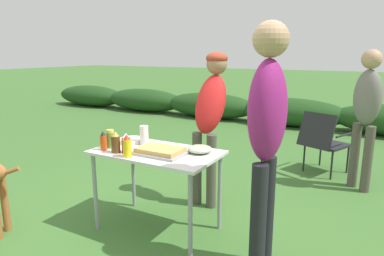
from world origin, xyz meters
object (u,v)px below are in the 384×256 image
at_px(standing_person_in_red_jacket, 267,127).
at_px(standing_person_with_beanie, 366,107).
at_px(camp_chair_green_behind_table, 323,140).
at_px(ketchup_bottle, 126,143).
at_px(relish_jar, 111,139).
at_px(mixing_bowl, 200,149).
at_px(beer_bottle, 116,143).
at_px(folding_table, 157,159).
at_px(plate_stack, 131,140).
at_px(paper_cup_stack, 144,135).
at_px(mustard_bottle, 127,146).
at_px(standing_person_in_dark_puffer, 211,109).
at_px(hot_sauce_bottle, 103,141).
at_px(food_tray, 160,151).

distance_m(standing_person_in_red_jacket, standing_person_with_beanie, 2.15).
distance_m(standing_person_with_beanie, camp_chair_green_behind_table, 0.77).
relative_size(ketchup_bottle, relish_jar, 1.03).
bearing_deg(mixing_bowl, beer_bottle, -151.26).
distance_m(folding_table, ketchup_bottle, 0.30).
xyz_separation_m(plate_stack, standing_person_in_red_jacket, (1.40, -0.29, 0.33)).
bearing_deg(paper_cup_stack, ketchup_bottle, -85.39).
height_order(mixing_bowl, standing_person_in_red_jacket, standing_person_in_red_jacket).
bearing_deg(folding_table, standing_person_in_red_jacket, -8.64).
relative_size(relish_jar, standing_person_with_beanie, 0.10).
xyz_separation_m(beer_bottle, standing_person_in_red_jacket, (1.29, 0.05, 0.26)).
bearing_deg(standing_person_with_beanie, mustard_bottle, -89.22).
xyz_separation_m(mixing_bowl, paper_cup_stack, (-0.57, -0.02, 0.06)).
height_order(standing_person_in_dark_puffer, standing_person_with_beanie, standing_person_with_beanie).
relative_size(hot_sauce_bottle, mustard_bottle, 0.89).
bearing_deg(standing_person_with_beanie, standing_person_in_red_jacket, -66.16).
distance_m(hot_sauce_bottle, standing_person_in_dark_puffer, 1.14).
xyz_separation_m(plate_stack, standing_person_in_dark_puffer, (0.53, 0.63, 0.26)).
height_order(ketchup_bottle, camp_chair_green_behind_table, ketchup_bottle).
distance_m(paper_cup_stack, standing_person_with_beanie, 2.53).
distance_m(paper_cup_stack, standing_person_in_dark_puffer, 0.77).
bearing_deg(standing_person_in_dark_puffer, standing_person_with_beanie, 44.45).
bearing_deg(mustard_bottle, paper_cup_stack, 105.82).
xyz_separation_m(paper_cup_stack, ketchup_bottle, (0.02, -0.29, -0.01)).
xyz_separation_m(food_tray, hot_sauce_bottle, (-0.51, -0.14, 0.05)).
height_order(mustard_bottle, camp_chair_green_behind_table, mustard_bottle).
xyz_separation_m(ketchup_bottle, camp_chair_green_behind_table, (1.26, 2.42, -0.35)).
bearing_deg(ketchup_bottle, beer_bottle, -153.22).
xyz_separation_m(plate_stack, mixing_bowl, (0.74, 0.01, 0.01)).
height_order(folding_table, hot_sauce_bottle, hot_sauce_bottle).
bearing_deg(standing_person_in_red_jacket, standing_person_with_beanie, 165.37).
height_order(paper_cup_stack, relish_jar, paper_cup_stack).
xyz_separation_m(ketchup_bottle, relish_jar, (-0.23, 0.06, -0.00)).
bearing_deg(mixing_bowl, plate_stack, -179.29).
height_order(ketchup_bottle, beer_bottle, beer_bottle).
distance_m(paper_cup_stack, hot_sauce_bottle, 0.38).
distance_m(ketchup_bottle, relish_jar, 0.23).
height_order(ketchup_bottle, mustard_bottle, mustard_bottle).
xyz_separation_m(folding_table, standing_person_in_dark_puffer, (0.15, 0.77, 0.35)).
bearing_deg(mixing_bowl, ketchup_bottle, -150.98).
bearing_deg(standing_person_in_red_jacket, ketchup_bottle, -89.95).
bearing_deg(food_tray, beer_bottle, -157.79).
height_order(ketchup_bottle, standing_person_with_beanie, standing_person_with_beanie).
distance_m(folding_table, plate_stack, 0.41).
relative_size(plate_stack, ketchup_bottle, 1.36).
bearing_deg(paper_cup_stack, hot_sauce_bottle, -123.22).
xyz_separation_m(standing_person_in_dark_puffer, standing_person_in_red_jacket, (0.87, -0.92, 0.07)).
xyz_separation_m(paper_cup_stack, standing_person_in_dark_puffer, (0.37, 0.65, 0.19)).
relative_size(mixing_bowl, relish_jar, 1.27).
height_order(beer_bottle, standing_person_in_dark_puffer, standing_person_in_dark_puffer).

